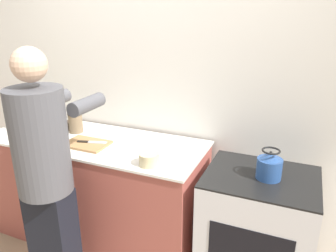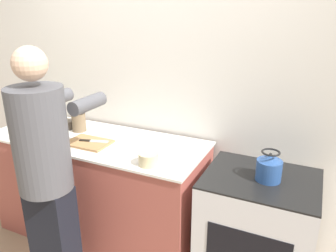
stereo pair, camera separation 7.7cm
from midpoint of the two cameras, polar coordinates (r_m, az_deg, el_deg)
wall_back at (r=2.75m, az=-2.49°, el=6.59°), size 8.00×0.05×2.60m
counter at (r=2.93m, az=-12.97°, el=-10.74°), size 1.82×0.70×0.92m
oven at (r=2.47m, az=14.08°, el=-17.66°), size 0.72×0.60×0.90m
person at (r=2.27m, az=-21.42°, el=-7.49°), size 0.39×0.62×1.73m
cutting_board at (r=2.64m, az=-14.79°, el=-3.02°), size 0.34×0.24×0.02m
knife at (r=2.63m, az=-14.10°, el=-2.73°), size 0.23×0.09×0.01m
kettle at (r=2.18m, az=16.26°, el=-6.77°), size 0.16×0.16×0.20m
bowl_prep at (r=2.22m, az=-4.31°, el=-5.82°), size 0.14×0.14×0.09m
bowl_mixing at (r=3.01m, az=-18.59°, el=0.04°), size 0.13×0.13×0.07m
canister_jar at (r=2.90m, az=-16.54°, el=0.60°), size 0.12×0.12×0.17m
book_stack at (r=3.11m, az=-23.53°, el=1.25°), size 0.23×0.28×0.21m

